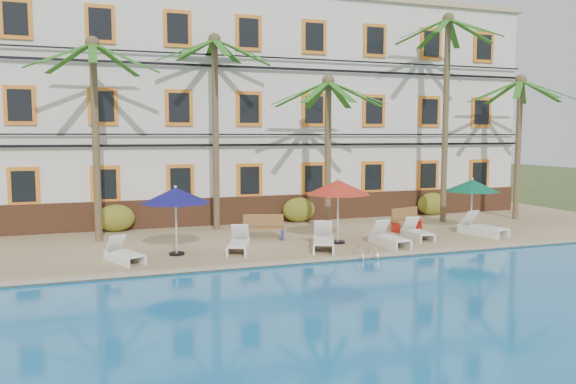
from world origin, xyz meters
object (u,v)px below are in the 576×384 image
object	(u,v)px
umbrella_blue	(176,196)
lounger_a	(124,254)
bench_left	(265,227)
pool_ladder	(366,258)
lounger_e	(417,232)
palm_d	(446,90)
palm_e	(519,124)
bench_right	(406,219)
lounger_f	(482,228)
umbrella_red	(338,188)
lounger_c	(323,240)
lounger_b	(239,243)
lounger_d	(389,238)
palm_b	(215,104)
palm_a	(95,109)
umbrella_green	(472,186)
palm_c	(328,128)

from	to	relation	value
umbrella_blue	lounger_a	distance (m)	2.42
bench_left	pool_ladder	xyz separation A→B (m)	(2.12, -4.08, -0.47)
pool_ladder	lounger_e	bearing A→B (deg)	35.28
palm_d	palm_e	xyz separation A→B (m)	(3.72, -0.32, -1.46)
palm_d	lounger_a	world-z (taller)	palm_d
umbrella_blue	bench_left	size ratio (longest dim) A/B	1.44
lounger_e	bench_right	size ratio (longest dim) A/B	1.08
lounger_f	pool_ladder	xyz separation A→B (m)	(-6.11, -2.21, -0.29)
umbrella_red	lounger_c	xyz separation A→B (m)	(-0.89, -0.81, -1.71)
umbrella_blue	palm_d	bearing A→B (deg)	14.80
palm_e	lounger_c	distance (m)	12.39
bench_left	lounger_b	bearing A→B (deg)	-128.31
umbrella_blue	lounger_d	distance (m)	7.49
palm_b	pool_ladder	xyz separation A→B (m)	(3.37, -6.79, -5.12)
lounger_d	lounger_e	xyz separation A→B (m)	(1.65, 0.83, -0.02)
palm_a	umbrella_red	distance (m)	9.15
palm_a	lounger_e	world-z (taller)	palm_a
lounger_b	palm_b	bearing A→B (deg)	87.48
lounger_d	bench_right	distance (m)	3.36
lounger_e	bench_right	distance (m)	1.82
umbrella_green	lounger_f	size ratio (longest dim) A/B	1.07
palm_c	palm_d	distance (m)	6.24
palm_c	bench_left	bearing A→B (deg)	-165.31
umbrella_green	lounger_a	world-z (taller)	umbrella_green
lounger_b	bench_left	bearing A→B (deg)	51.69
palm_d	bench_right	distance (m)	6.26
palm_b	lounger_d	bearing A→B (deg)	-46.43
palm_e	lounger_c	bearing A→B (deg)	-162.05
umbrella_blue	bench_right	bearing A→B (deg)	10.09
pool_ladder	lounger_a	bearing A→B (deg)	165.70
palm_e	umbrella_blue	bearing A→B (deg)	-169.63
lounger_e	lounger_b	bearing A→B (deg)	-179.15
palm_e	pool_ladder	distance (m)	12.46
lounger_c	umbrella_blue	bearing A→B (deg)	172.02
umbrella_red	bench_left	distance (m)	3.15
umbrella_green	lounger_d	bearing A→B (deg)	-161.60
umbrella_blue	pool_ladder	size ratio (longest dim) A/B	3.04
lounger_f	lounger_c	bearing A→B (deg)	-175.80
palm_c	pool_ladder	distance (m)	6.38
lounger_e	lounger_f	xyz separation A→B (m)	(2.81, -0.13, 0.04)
umbrella_green	lounger_d	world-z (taller)	umbrella_green
palm_e	bench_right	xyz separation A→B (m)	(-6.56, -1.25, -3.89)
palm_b	bench_right	bearing A→B (deg)	-20.76
umbrella_blue	lounger_e	xyz separation A→B (m)	(8.90, -0.05, -1.67)
palm_c	umbrella_red	world-z (taller)	palm_c
lounger_a	lounger_f	xyz separation A→B (m)	(13.39, 0.36, 0.04)
lounger_a	lounger_c	size ratio (longest dim) A/B	0.85
lounger_c	lounger_f	size ratio (longest dim) A/B	1.01
lounger_d	umbrella_blue	bearing A→B (deg)	173.12
palm_e	lounger_e	xyz separation A→B (m)	(-7.09, -2.98, -4.11)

